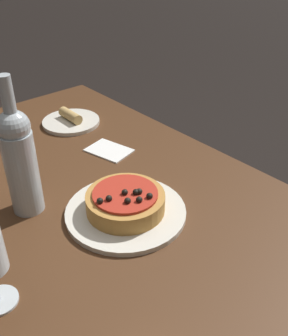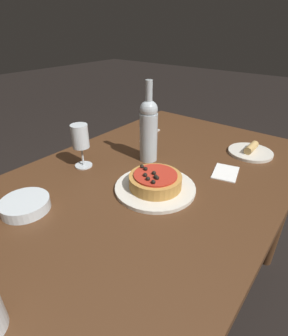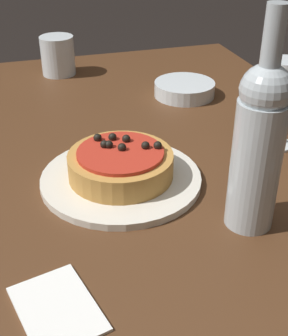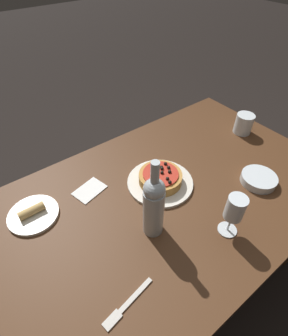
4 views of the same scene
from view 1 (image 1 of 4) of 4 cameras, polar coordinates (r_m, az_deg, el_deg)
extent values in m
cube|color=#4C2D19|center=(0.87, -6.58, -8.58)|extent=(1.43, 0.87, 0.03)
cylinder|color=#4C2D19|center=(1.69, -8.48, -1.28)|extent=(0.06, 0.06, 0.69)
cylinder|color=silver|center=(0.87, -2.67, -6.35)|extent=(0.27, 0.27, 0.01)
cylinder|color=#BC843D|center=(0.86, -2.71, -4.99)|extent=(0.17, 0.17, 0.04)
cylinder|color=#B72D1E|center=(0.84, -2.75, -3.74)|extent=(0.14, 0.14, 0.01)
sphere|color=black|center=(0.82, -5.11, -4.42)|extent=(0.01, 0.01, 0.01)
sphere|color=black|center=(0.84, -0.71, -3.43)|extent=(0.01, 0.01, 0.01)
sphere|color=black|center=(0.82, 0.80, -4.09)|extent=(0.01, 0.01, 0.01)
sphere|color=black|center=(0.83, -2.81, -3.54)|extent=(0.01, 0.01, 0.01)
sphere|color=black|center=(0.81, -6.44, -4.79)|extent=(0.01, 0.01, 0.01)
sphere|color=black|center=(0.81, -2.40, -4.79)|extent=(0.01, 0.01, 0.01)
sphere|color=black|center=(0.81, -0.71, -4.62)|extent=(0.01, 0.01, 0.01)
sphere|color=black|center=(0.83, -1.19, -3.52)|extent=(0.01, 0.01, 0.01)
cylinder|color=#B2BCC1|center=(0.87, -17.21, -0.71)|extent=(0.07, 0.07, 0.19)
sphere|color=#B2BCC1|center=(0.82, -18.44, 5.74)|extent=(0.07, 0.07, 0.07)
cylinder|color=#B2BCC1|center=(0.80, -19.19, 9.59)|extent=(0.03, 0.03, 0.09)
cylinder|color=silver|center=(1.28, -10.54, 6.60)|extent=(0.18, 0.18, 0.01)
cylinder|color=tan|center=(1.27, -10.63, 7.49)|extent=(0.09, 0.03, 0.03)
cube|color=white|center=(1.11, -5.09, 2.56)|extent=(0.14, 0.11, 0.00)
camera|label=2|loc=(0.84, 54.83, 14.98)|focal=28.00mm
camera|label=3|loc=(1.31, -17.08, 25.51)|focal=50.00mm
camera|label=4|loc=(1.07, -59.06, 31.72)|focal=28.00mm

